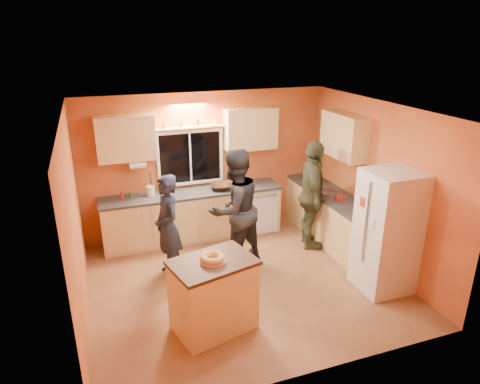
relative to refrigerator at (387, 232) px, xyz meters
name	(u,v)px	position (x,y,z in m)	size (l,w,h in m)	color
ground	(243,281)	(-1.89, 0.80, -0.90)	(4.50, 4.50, 0.00)	brown
room_shell	(242,172)	(-1.77, 1.21, 0.72)	(4.54, 4.04, 2.61)	orange
back_counter	(213,212)	(-1.88, 2.50, -0.45)	(4.23, 0.62, 0.90)	tan
right_counter	(339,224)	(0.06, 1.30, -0.45)	(0.62, 1.84, 0.90)	tan
refrigerator	(387,232)	(0.00, 0.00, 0.00)	(0.72, 0.70, 1.80)	silver
island	(213,295)	(-2.61, -0.09, -0.41)	(1.14, 0.91, 0.97)	tan
bundt_pastry	(213,258)	(-2.61, -0.09, 0.12)	(0.31, 0.31, 0.09)	tan
person_left	(168,227)	(-2.89, 1.39, -0.09)	(0.59, 0.39, 1.63)	black
person_center	(234,209)	(-1.83, 1.36, 0.06)	(0.94, 0.73, 1.93)	black
person_right	(312,196)	(-0.39, 1.51, 0.05)	(1.11, 0.46, 1.90)	#393D27
mixing_bowl	(222,186)	(-1.71, 2.47, 0.05)	(0.40, 0.40, 0.10)	black
utensil_crock	(150,191)	(-2.96, 2.57, 0.09)	(0.14, 0.14, 0.17)	beige
potted_plant	(375,208)	(0.13, 0.50, 0.15)	(0.26, 0.23, 0.29)	gray
red_box	(340,198)	(0.03, 1.30, 0.04)	(0.16, 0.12, 0.07)	#A42619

